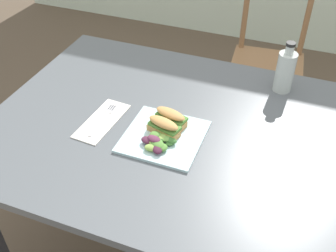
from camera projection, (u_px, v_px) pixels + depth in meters
ground_plane at (171, 251)px, 1.86m from camera, size 9.22×9.22×0.00m
dining_table at (175, 150)px, 1.47m from camera, size 1.31×0.99×0.74m
chair_wooden_far at (267, 62)px, 2.31m from camera, size 0.43×0.43×0.87m
plate_lunch at (164, 137)px, 1.35m from camera, size 0.26×0.26×0.01m
sandwich_half_front at (164, 126)px, 1.34m from camera, size 0.12×0.08×0.06m
sandwich_half_back at (171, 117)px, 1.38m from camera, size 0.12×0.08×0.06m
salad_mixed_greens at (158, 141)px, 1.30m from camera, size 0.12×0.12×0.03m
napkin_folded at (102, 121)px, 1.42m from camera, size 0.12×0.25×0.00m
fork_on_napkin at (104, 117)px, 1.43m from camera, size 0.03×0.19×0.00m
bottle_cold_brew at (285, 73)px, 1.53m from camera, size 0.07×0.07×0.20m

